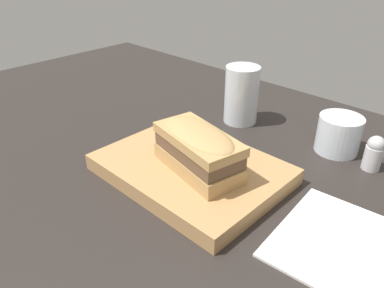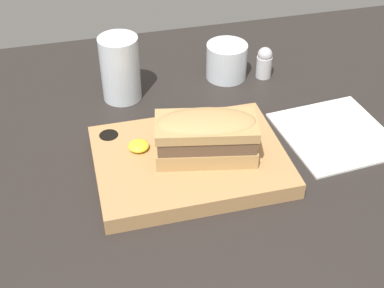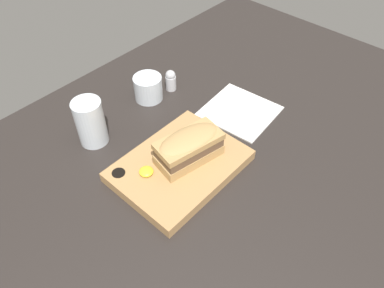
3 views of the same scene
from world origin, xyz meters
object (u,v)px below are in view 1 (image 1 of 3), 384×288
at_px(serving_board, 191,169).
at_px(napkin, 347,246).
at_px(water_glass, 241,98).
at_px(sandwich, 199,147).
at_px(wine_glass, 338,136).
at_px(salt_shaker, 374,153).

distance_m(serving_board, napkin, 0.27).
height_order(serving_board, water_glass, water_glass).
bearing_deg(sandwich, napkin, 6.69).
bearing_deg(water_glass, wine_glass, 6.16).
distance_m(serving_board, salt_shaker, 0.32).
height_order(sandwich, salt_shaker, sandwich).
xyz_separation_m(serving_board, sandwich, (0.02, -0.01, 0.05)).
xyz_separation_m(serving_board, salt_shaker, (0.21, 0.24, 0.02)).
distance_m(water_glass, salt_shaker, 0.29).
relative_size(serving_board, wine_glass, 3.69).
xyz_separation_m(sandwich, water_glass, (-0.10, 0.24, -0.01)).
xyz_separation_m(sandwich, napkin, (0.24, 0.03, -0.07)).
bearing_deg(sandwich, serving_board, 163.94).
height_order(sandwich, wine_glass, sandwich).
bearing_deg(wine_glass, sandwich, -113.75).
distance_m(serving_board, sandwich, 0.06).
height_order(wine_glass, salt_shaker, wine_glass).
relative_size(napkin, salt_shaker, 3.10).
bearing_deg(wine_glass, serving_board, -118.75).
bearing_deg(wine_glass, salt_shaker, -13.84).
bearing_deg(napkin, salt_shaker, 104.10).
xyz_separation_m(water_glass, wine_glass, (0.21, 0.02, -0.02)).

